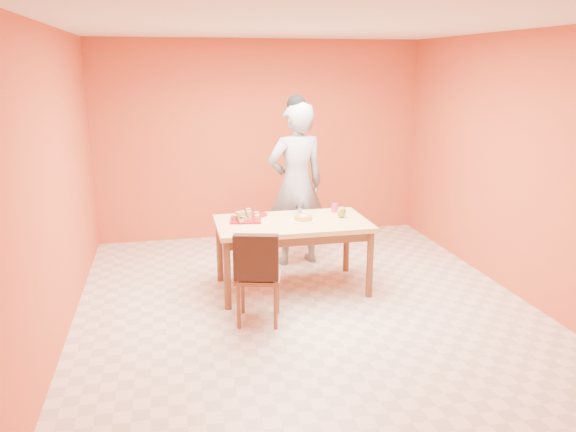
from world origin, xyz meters
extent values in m
plane|color=silver|center=(0.00, 0.00, 0.00)|extent=(5.00, 5.00, 0.00)
plane|color=silver|center=(0.00, 0.00, 2.70)|extent=(5.00, 5.00, 0.00)
plane|color=#C5442D|center=(0.00, 2.50, 1.35)|extent=(4.50, 0.00, 4.50)
plane|color=#C5442D|center=(-2.25, 0.00, 1.35)|extent=(0.00, 5.00, 5.00)
plane|color=#C5442D|center=(2.25, 0.00, 1.35)|extent=(0.00, 5.00, 5.00)
cube|color=tan|center=(-0.03, 0.42, 0.73)|extent=(1.60, 0.90, 0.05)
cube|color=brown|center=(-0.03, 0.42, 0.66)|extent=(1.48, 0.78, 0.10)
cylinder|color=brown|center=(-0.77, 0.03, 0.35)|extent=(0.07, 0.07, 0.71)
cylinder|color=brown|center=(-0.77, 0.81, 0.35)|extent=(0.07, 0.07, 0.71)
cylinder|color=brown|center=(0.71, 0.03, 0.35)|extent=(0.07, 0.07, 0.71)
cylinder|color=brown|center=(0.71, 0.81, 0.35)|extent=(0.07, 0.07, 0.71)
imported|color=gray|center=(0.20, 1.23, 0.98)|extent=(0.78, 0.58, 1.95)
cube|color=maroon|center=(-0.50, 0.56, 0.77)|extent=(0.37, 0.37, 0.02)
cylinder|color=maroon|center=(-0.35, 0.74, 0.77)|extent=(0.26, 0.26, 0.01)
cylinder|color=white|center=(0.09, 0.40, 0.77)|extent=(0.36, 0.36, 0.01)
cylinder|color=gold|center=(0.09, 0.40, 0.79)|extent=(0.23, 0.23, 0.04)
cube|color=silver|center=(0.10, 0.58, 0.82)|extent=(0.10, 0.23, 0.01)
ellipsoid|color=olive|center=(0.53, 0.45, 0.82)|extent=(0.10, 0.08, 0.12)
cylinder|color=#C11C6A|center=(0.52, 0.69, 0.81)|extent=(0.07, 0.07, 0.10)
cylinder|color=#341C0E|center=(0.56, 0.77, 0.77)|extent=(0.11, 0.11, 0.03)
camera|label=1|loc=(-1.29, -5.15, 2.35)|focal=35.00mm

